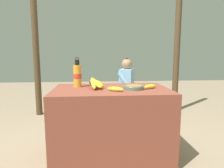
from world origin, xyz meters
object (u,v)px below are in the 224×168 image
object	(u,v)px
seated_vendor	(124,84)
support_post_near	(36,48)
serving_bowl	(134,87)
wooden_bench	(110,99)
water_bottle	(77,75)
loose_banana_side	(150,87)
loose_banana_front	(115,89)
banana_bunch_green	(88,92)
support_post_far	(177,49)
banana_bunch_ripe	(95,83)

from	to	relation	value
seated_vendor	support_post_near	size ratio (longest dim) A/B	0.43
serving_bowl	wooden_bench	bearing A→B (deg)	96.31
water_bottle	support_post_near	distance (m)	1.73
loose_banana_side	serving_bowl	bearing A→B (deg)	-175.52
loose_banana_side	support_post_near	bearing A→B (deg)	134.21
loose_banana_front	seated_vendor	distance (m)	1.46
loose_banana_front	banana_bunch_green	bearing A→B (deg)	102.64
loose_banana_side	support_post_far	size ratio (longest dim) A/B	0.07
serving_bowl	loose_banana_side	world-z (taller)	loose_banana_side
wooden_bench	seated_vendor	distance (m)	0.35
wooden_bench	water_bottle	bearing A→B (deg)	-111.08
serving_bowl	support_post_far	bearing A→B (deg)	55.76
loose_banana_front	banana_bunch_green	xyz separation A→B (m)	(-0.32, 1.44, -0.30)
banana_bunch_ripe	loose_banana_side	bearing A→B (deg)	-6.14
wooden_bench	support_post_near	size ratio (longest dim) A/B	0.62
banana_bunch_green	support_post_near	bearing A→B (deg)	159.90
support_post_far	water_bottle	bearing A→B (deg)	-139.50
wooden_bench	banana_bunch_green	bearing A→B (deg)	-179.59
wooden_bench	seated_vendor	xyz separation A→B (m)	(0.24, -0.02, 0.25)
serving_bowl	banana_bunch_green	world-z (taller)	serving_bowl
serving_bowl	water_bottle	distance (m)	0.63
water_bottle	loose_banana_side	world-z (taller)	water_bottle
loose_banana_side	wooden_bench	bearing A→B (deg)	103.81
banana_bunch_green	water_bottle	bearing A→B (deg)	-93.33
water_bottle	loose_banana_front	distance (m)	0.50
serving_bowl	wooden_bench	xyz separation A→B (m)	(-0.15, 1.34, -0.43)
loose_banana_front	wooden_bench	xyz separation A→B (m)	(0.05, 1.44, -0.43)
banana_bunch_ripe	wooden_bench	distance (m)	1.37
water_bottle	wooden_bench	bearing A→B (deg)	68.92
serving_bowl	water_bottle	size ratio (longest dim) A/B	0.63
banana_bunch_ripe	water_bottle	distance (m)	0.23
water_bottle	support_post_far	world-z (taller)	support_post_far
water_bottle	seated_vendor	xyz separation A→B (m)	(0.68, 1.13, -0.28)
water_bottle	serving_bowl	bearing A→B (deg)	-18.40
loose_banana_side	support_post_far	bearing A→B (deg)	59.93
serving_bowl	banana_bunch_green	size ratio (longest dim) A/B	0.89
water_bottle	wooden_bench	distance (m)	1.34
water_bottle	loose_banana_side	distance (m)	0.79
seated_vendor	support_post_far	world-z (taller)	support_post_far
serving_bowl	loose_banana_front	world-z (taller)	loose_banana_front
banana_bunch_ripe	loose_banana_front	xyz separation A→B (m)	(0.20, -0.18, -0.04)
banana_bunch_ripe	support_post_far	distance (m)	2.25
banana_bunch_ripe	loose_banana_front	distance (m)	0.27
wooden_bench	support_post_far	world-z (taller)	support_post_far
seated_vendor	banana_bunch_ripe	bearing A→B (deg)	88.20
loose_banana_side	wooden_bench	size ratio (longest dim) A/B	0.11
wooden_bench	support_post_near	world-z (taller)	support_post_near
banana_bunch_ripe	banana_bunch_green	distance (m)	1.31
support_post_near	loose_banana_side	bearing A→B (deg)	-45.79
banana_bunch_ripe	serving_bowl	bearing A→B (deg)	-10.78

